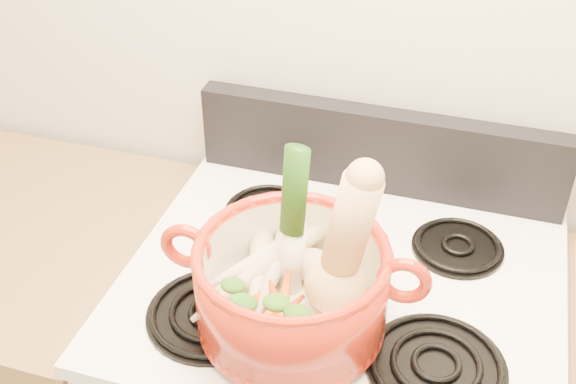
% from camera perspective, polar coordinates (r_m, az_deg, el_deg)
% --- Properties ---
extents(wall_back, '(3.50, 0.02, 2.60)m').
position_cam_1_polar(wall_back, '(1.42, 8.40, 13.20)').
color(wall_back, silver).
rests_on(wall_back, floor).
extents(cooktop, '(0.78, 0.67, 0.03)m').
position_cam_1_polar(cooktop, '(1.33, 4.30, -7.22)').
color(cooktop, white).
rests_on(cooktop, stove_body).
extents(control_backsplash, '(0.76, 0.05, 0.18)m').
position_cam_1_polar(control_backsplash, '(1.50, 7.20, 3.32)').
color(control_backsplash, black).
rests_on(control_backsplash, cooktop).
extents(burner_front_left, '(0.22, 0.22, 0.02)m').
position_cam_1_polar(burner_front_left, '(1.25, -6.05, -9.45)').
color(burner_front_left, black).
rests_on(burner_front_left, cooktop).
extents(burner_front_right, '(0.22, 0.22, 0.02)m').
position_cam_1_polar(burner_front_right, '(1.19, 11.63, -13.19)').
color(burner_front_right, black).
rests_on(burner_front_right, cooktop).
extents(burner_back_left, '(0.17, 0.17, 0.02)m').
position_cam_1_polar(burner_back_left, '(1.46, -1.62, -1.40)').
color(burner_back_left, black).
rests_on(burner_back_left, cooktop).
extents(burner_back_right, '(0.17, 0.17, 0.02)m').
position_cam_1_polar(burner_back_right, '(1.41, 13.27, -4.16)').
color(burner_back_right, black).
rests_on(burner_back_right, cooktop).
extents(dutch_oven, '(0.33, 0.33, 0.15)m').
position_cam_1_polar(dutch_oven, '(1.16, 0.29, -7.53)').
color(dutch_oven, '#AF220F').
rests_on(dutch_oven, burner_front_left).
extents(pot_handle_left, '(0.09, 0.03, 0.09)m').
position_cam_1_polar(pot_handle_left, '(1.17, -8.08, -4.26)').
color(pot_handle_left, '#AF220F').
rests_on(pot_handle_left, dutch_oven).
extents(pot_handle_right, '(0.09, 0.03, 0.09)m').
position_cam_1_polar(pot_handle_right, '(1.11, 9.16, -6.93)').
color(pot_handle_right, '#AF220F').
rests_on(pot_handle_right, dutch_oven).
extents(squash, '(0.18, 0.15, 0.28)m').
position_cam_1_polar(squash, '(1.11, 3.95, -4.08)').
color(squash, '#E1B373').
rests_on(squash, dutch_oven).
extents(leek, '(0.06, 0.08, 0.28)m').
position_cam_1_polar(leek, '(1.14, 0.38, -2.30)').
color(leek, white).
rests_on(leek, dutch_oven).
extents(ginger, '(0.11, 0.10, 0.05)m').
position_cam_1_polar(ginger, '(1.23, 1.58, -5.76)').
color(ginger, tan).
rests_on(ginger, dutch_oven).
extents(parsnip_0, '(0.10, 0.25, 0.07)m').
position_cam_1_polar(parsnip_0, '(1.20, -2.45, -7.16)').
color(parsnip_0, beige).
rests_on(parsnip_0, dutch_oven).
extents(parsnip_1, '(0.15, 0.22, 0.07)m').
position_cam_1_polar(parsnip_1, '(1.19, -3.40, -6.83)').
color(parsnip_1, beige).
rests_on(parsnip_1, dutch_oven).
extents(parsnip_2, '(0.05, 0.21, 0.06)m').
position_cam_1_polar(parsnip_2, '(1.20, -1.15, -6.27)').
color(parsnip_2, beige).
rests_on(parsnip_2, dutch_oven).
extents(parsnip_3, '(0.14, 0.15, 0.05)m').
position_cam_1_polar(parsnip_3, '(1.20, -3.85, -6.00)').
color(parsnip_3, beige).
rests_on(parsnip_3, dutch_oven).
extents(parsnip_4, '(0.14, 0.18, 0.05)m').
position_cam_1_polar(parsnip_4, '(1.22, -0.41, -4.84)').
color(parsnip_4, beige).
rests_on(parsnip_4, dutch_oven).
extents(carrot_0, '(0.08, 0.14, 0.04)m').
position_cam_1_polar(carrot_0, '(1.14, -1.04, -10.36)').
color(carrot_0, '#BE3909').
rests_on(carrot_0, dutch_oven).
extents(carrot_1, '(0.04, 0.14, 0.04)m').
position_cam_1_polar(carrot_1, '(1.17, -2.71, -8.80)').
color(carrot_1, '#BA4709').
rests_on(carrot_1, dutch_oven).
extents(carrot_2, '(0.11, 0.16, 0.04)m').
position_cam_1_polar(carrot_2, '(1.13, -0.44, -10.08)').
color(carrot_2, '#C35309').
rests_on(carrot_2, dutch_oven).
extents(carrot_3, '(0.05, 0.13, 0.04)m').
position_cam_1_polar(carrot_3, '(1.13, -1.54, -9.86)').
color(carrot_3, '#CB520A').
rests_on(carrot_3, dutch_oven).
extents(carrot_4, '(0.06, 0.16, 0.04)m').
position_cam_1_polar(carrot_4, '(1.14, -0.37, -8.87)').
color(carrot_4, '#DC520B').
rests_on(carrot_4, dutch_oven).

